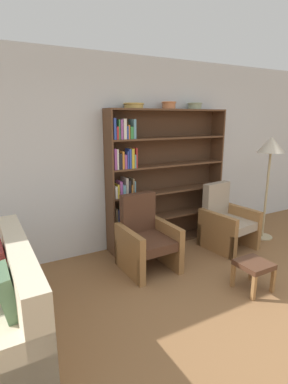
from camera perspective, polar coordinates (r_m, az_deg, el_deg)
name	(u,v)px	position (r m, az deg, el deg)	size (l,w,h in m)	color
wall_back	(151,154)	(4.57, 1.28, 7.16)	(12.00, 0.06, 2.75)	silver
bookshelf	(157,181)	(4.49, 2.44, 2.11)	(1.92, 0.30, 2.04)	brown
bowl_slate	(134,105)	(4.19, -1.98, 16.19)	(0.28, 0.28, 0.07)	tan
bowl_terracotta	(169,105)	(4.47, 4.76, 16.23)	(0.21, 0.21, 0.10)	#C67547
bowl_stoneware	(195,106)	(4.74, 9.64, 15.93)	(0.23, 0.23, 0.10)	gray
armchair_leather	(146,239)	(3.92, 0.40, -8.89)	(0.66, 0.70, 0.95)	olive
armchair_cushioned	(226,221)	(4.70, 15.37, -5.40)	(0.72, 0.76, 0.95)	olive
floor_lamp	(271,151)	(5.03, 23.00, 7.25)	(0.41, 0.41, 1.64)	tan
footstool	(254,267)	(3.70, 20.16, -13.30)	(0.35, 0.35, 0.34)	olive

